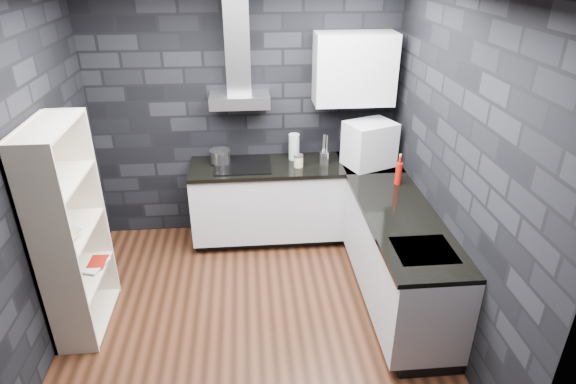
{
  "coord_description": "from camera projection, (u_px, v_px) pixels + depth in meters",
  "views": [
    {
      "loc": [
        0.02,
        -3.32,
        2.91
      ],
      "look_at": [
        0.35,
        0.45,
        1.0
      ],
      "focal_mm": 30.0,
      "sensor_mm": 36.0,
      "label": 1
    }
  ],
  "objects": [
    {
      "name": "hood_chimney",
      "position": [
        237.0,
        47.0,
        4.66
      ],
      "size": [
        0.24,
        0.2,
        0.9
      ],
      "primitive_type": "cube",
      "color": "#A5A4A9",
      "rests_on": "hood_body"
    },
    {
      "name": "storage_jar",
      "position": [
        298.0,
        161.0,
        4.96
      ],
      "size": [
        0.12,
        0.12,
        0.12
      ],
      "primitive_type": "cylinder",
      "rotation": [
        0.0,
        0.0,
        0.27
      ],
      "color": "#C8B98F",
      "rests_on": "counter_back_top"
    },
    {
      "name": "fruit_bowl",
      "position": [
        65.0,
        236.0,
        3.7
      ],
      "size": [
        0.29,
        0.29,
        0.06
      ],
      "primitive_type": "imported",
      "rotation": [
        0.0,
        0.0,
        -0.28
      ],
      "color": "silver",
      "rests_on": "bookshelf"
    },
    {
      "name": "red_bottle",
      "position": [
        398.0,
        174.0,
        4.57
      ],
      "size": [
        0.08,
        0.08,
        0.21
      ],
      "primitive_type": "cylinder",
      "rotation": [
        0.0,
        0.0,
        0.41
      ],
      "color": "#A1120A",
      "rests_on": "counter_right_top"
    },
    {
      "name": "appliance_garage",
      "position": [
        369.0,
        144.0,
        4.93
      ],
      "size": [
        0.57,
        0.51,
        0.47
      ],
      "primitive_type": "cube",
      "rotation": [
        0.0,
        0.0,
        0.38
      ],
      "color": "silver",
      "rests_on": "counter_back_top"
    },
    {
      "name": "book_second",
      "position": [
        82.0,
        252.0,
        4.11
      ],
      "size": [
        0.18,
        0.08,
        0.25
      ],
      "primitive_type": "imported",
      "rotation": [
        0.0,
        0.0,
        -0.34
      ],
      "color": "#B2B2B2",
      "rests_on": "bookshelf"
    },
    {
      "name": "counter_right_cab",
      "position": [
        399.0,
        258.0,
        4.24
      ],
      "size": [
        0.6,
        1.8,
        0.76
      ],
      "primitive_type": "cube",
      "color": "silver",
      "rests_on": "ground"
    },
    {
      "name": "wall_right",
      "position": [
        454.0,
        172.0,
        3.78
      ],
      "size": [
        0.05,
        3.2,
        2.7
      ],
      "primitive_type": "cube",
      "color": "black",
      "rests_on": "ground"
    },
    {
      "name": "hood_body",
      "position": [
        240.0,
        100.0,
        4.83
      ],
      "size": [
        0.6,
        0.34,
        0.12
      ],
      "primitive_type": "cube",
      "color": "#A5A4A9",
      "rests_on": "wall_back"
    },
    {
      "name": "cooktop",
      "position": [
        243.0,
        165.0,
        5.01
      ],
      "size": [
        0.58,
        0.5,
        0.01
      ],
      "primitive_type": "cube",
      "color": "black",
      "rests_on": "counter_back_top"
    },
    {
      "name": "glass_vase",
      "position": [
        294.0,
        147.0,
        5.1
      ],
      "size": [
        0.12,
        0.12,
        0.28
      ],
      "primitive_type": "cylinder",
      "rotation": [
        0.0,
        0.0,
        -0.08
      ],
      "color": "#B3BDC1",
      "rests_on": "counter_back_top"
    },
    {
      "name": "sink_rim",
      "position": [
        424.0,
        250.0,
        3.61
      ],
      "size": [
        0.44,
        0.4,
        0.01
      ],
      "primitive_type": "cube",
      "color": "#A5A4A9",
      "rests_on": "counter_right_top"
    },
    {
      "name": "utensil_crock",
      "position": [
        324.0,
        158.0,
        5.03
      ],
      "size": [
        0.12,
        0.12,
        0.13
      ],
      "primitive_type": "cylinder",
      "rotation": [
        0.0,
        0.0,
        0.23
      ],
      "color": "silver",
      "rests_on": "counter_back_top"
    },
    {
      "name": "bookshelf",
      "position": [
        71.0,
        233.0,
        3.82
      ],
      "size": [
        0.51,
        0.86,
        1.8
      ],
      "primitive_type": "cube",
      "rotation": [
        0.0,
        0.0,
        0.22
      ],
      "color": "beige",
      "rests_on": "ground"
    },
    {
      "name": "wall_back",
      "position": [
        245.0,
        114.0,
        5.1
      ],
      "size": [
        3.2,
        0.05,
        2.7
      ],
      "primitive_type": "cube",
      "color": "black",
      "rests_on": "ground"
    },
    {
      "name": "book_red",
      "position": [
        87.0,
        253.0,
        4.14
      ],
      "size": [
        0.15,
        0.02,
        0.2
      ],
      "primitive_type": "imported",
      "rotation": [
        0.0,
        0.0,
        -0.03
      ],
      "color": "maroon",
      "rests_on": "bookshelf"
    },
    {
      "name": "counter_back_top",
      "position": [
        295.0,
        166.0,
        5.05
      ],
      "size": [
        2.2,
        0.62,
        0.04
      ],
      "primitive_type": "cube",
      "color": "black",
      "rests_on": "counter_back_cab"
    },
    {
      "name": "wall_front",
      "position": [
        252.0,
        330.0,
        2.21
      ],
      "size": [
        3.2,
        0.05,
        2.7
      ],
      "primitive_type": "cube",
      "color": "black",
      "rests_on": "ground"
    },
    {
      "name": "counter_right_top",
      "position": [
        402.0,
        219.0,
        4.06
      ],
      "size": [
        0.62,
        1.8,
        0.04
      ],
      "primitive_type": "cube",
      "color": "black",
      "rests_on": "counter_right_cab"
    },
    {
      "name": "counter_corner_top",
      "position": [
        370.0,
        163.0,
        5.12
      ],
      "size": [
        0.62,
        0.62,
        0.04
      ],
      "primitive_type": "cube",
      "color": "black",
      "rests_on": "counter_right_cab"
    },
    {
      "name": "toekick_back",
      "position": [
        294.0,
        231.0,
        5.47
      ],
      "size": [
        2.18,
        0.5,
        0.1
      ],
      "primitive_type": "cube",
      "color": "black",
      "rests_on": "ground"
    },
    {
      "name": "upper_cabinet",
      "position": [
        354.0,
        69.0,
        4.78
      ],
      "size": [
        0.8,
        0.35,
        0.7
      ],
      "primitive_type": "cube",
      "color": "silver",
      "rests_on": "wall_back"
    },
    {
      "name": "pot",
      "position": [
        220.0,
        157.0,
        5.03
      ],
      "size": [
        0.27,
        0.27,
        0.12
      ],
      "primitive_type": "cylinder",
      "rotation": [
        0.0,
        0.0,
        0.38
      ],
      "color": "silver",
      "rests_on": "cooktop"
    },
    {
      "name": "wall_left",
      "position": [
        26.0,
        188.0,
        3.53
      ],
      "size": [
        0.05,
        3.2,
        2.7
      ],
      "primitive_type": "cube",
      "color": "black",
      "rests_on": "ground"
    },
    {
      "name": "toekick_right",
      "position": [
        398.0,
        297.0,
        4.43
      ],
      "size": [
        0.5,
        1.78,
        0.1
      ],
      "primitive_type": "cube",
      "color": "black",
      "rests_on": "ground"
    },
    {
      "name": "counter_back_cab",
      "position": [
        295.0,
        199.0,
        5.24
      ],
      "size": [
        2.2,
        0.6,
        0.76
      ],
      "primitive_type": "cube",
      "color": "silver",
      "rests_on": "ground"
    },
    {
      "name": "ground",
      "position": [
        253.0,
        317.0,
        4.26
      ],
      "size": [
        3.2,
        3.2,
        0.0
      ],
      "primitive_type": "plane",
      "color": "#452415"
    }
  ]
}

